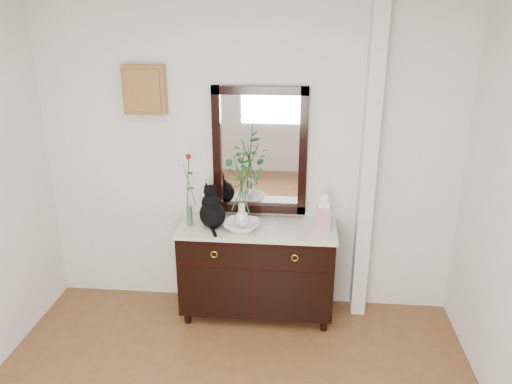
# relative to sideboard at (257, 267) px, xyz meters

# --- Properties ---
(wall_back) EXTENTS (3.60, 0.04, 2.70)m
(wall_back) POSITION_rel_sideboard_xyz_m (-0.10, 0.25, 0.88)
(wall_back) COLOR silver
(wall_back) RESTS_ON ground
(pilaster) EXTENTS (0.12, 0.20, 2.70)m
(pilaster) POSITION_rel_sideboard_xyz_m (0.90, 0.17, 0.88)
(pilaster) COLOR silver
(pilaster) RESTS_ON ground
(sideboard) EXTENTS (1.33, 0.52, 0.82)m
(sideboard) POSITION_rel_sideboard_xyz_m (0.00, 0.00, 0.00)
(sideboard) COLOR black
(sideboard) RESTS_ON ground
(wall_mirror) EXTENTS (0.80, 0.06, 1.10)m
(wall_mirror) POSITION_rel_sideboard_xyz_m (-0.00, 0.24, 0.97)
(wall_mirror) COLOR black
(wall_mirror) RESTS_ON wall_back
(key_cabinet) EXTENTS (0.35, 0.10, 0.40)m
(key_cabinet) POSITION_rel_sideboard_xyz_m (-0.95, 0.21, 1.48)
(key_cabinet) COLOR brown
(key_cabinet) RESTS_ON wall_back
(cat) EXTENTS (0.34, 0.37, 0.35)m
(cat) POSITION_rel_sideboard_xyz_m (-0.38, -0.01, 0.55)
(cat) COLOR black
(cat) RESTS_ON sideboard
(lotus_bowl) EXTENTS (0.32, 0.32, 0.07)m
(lotus_bowl) POSITION_rel_sideboard_xyz_m (-0.12, -0.07, 0.41)
(lotus_bowl) COLOR white
(lotus_bowl) RESTS_ON sideboard
(vase_branches) EXTENTS (0.42, 0.42, 0.74)m
(vase_branches) POSITION_rel_sideboard_xyz_m (-0.12, -0.07, 0.77)
(vase_branches) COLOR silver
(vase_branches) RESTS_ON lotus_bowl
(bud_vase_rose) EXTENTS (0.08, 0.08, 0.64)m
(bud_vase_rose) POSITION_rel_sideboard_xyz_m (-0.57, -0.02, 0.70)
(bud_vase_rose) COLOR #336C3B
(bud_vase_rose) RESTS_ON sideboard
(ginger_jar) EXTENTS (0.14, 0.14, 0.33)m
(ginger_jar) POSITION_rel_sideboard_xyz_m (0.56, 0.01, 0.54)
(ginger_jar) COLOR white
(ginger_jar) RESTS_ON sideboard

